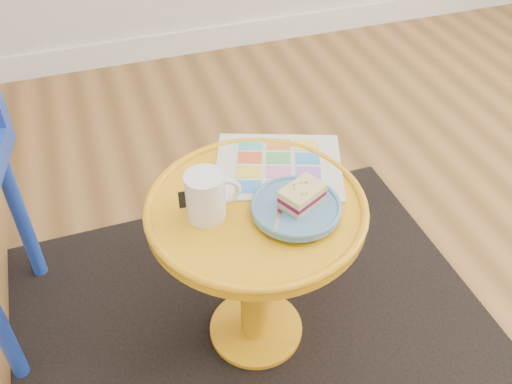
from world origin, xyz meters
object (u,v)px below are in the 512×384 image
object	(u,v)px
newspaper	(279,166)
plate	(296,208)
mug	(206,195)
side_table	(256,247)

from	to	relation	value
newspaper	plate	xyz separation A→B (m)	(-0.02, -0.17, 0.02)
plate	mug	bearing A→B (deg)	161.84
side_table	mug	xyz separation A→B (m)	(-0.11, 0.00, 0.19)
newspaper	mug	xyz separation A→B (m)	(-0.21, -0.11, 0.06)
mug	side_table	bearing A→B (deg)	3.67
newspaper	plate	size ratio (longest dim) A/B	1.54
newspaper	mug	distance (m)	0.24
mug	plate	size ratio (longest dim) A/B	0.62
mug	newspaper	bearing A→B (deg)	33.57
side_table	newspaper	bearing A→B (deg)	49.66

